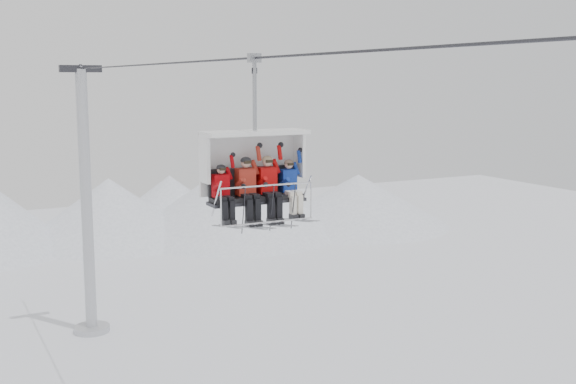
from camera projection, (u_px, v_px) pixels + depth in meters
name	position (u px, v px, depth m)	size (l,w,h in m)	color
ridgeline	(10.00, 215.00, 53.43)	(72.00, 21.00, 7.00)	white
lift_tower_right	(87.00, 221.00, 36.07)	(2.00, 1.80, 13.48)	#B0B2B7
haul_cable	(288.00, 56.00, 15.57)	(0.06, 0.06, 50.00)	#2C2C31
chairlift_carrier	(253.00, 165.00, 17.63)	(2.58, 1.17, 3.98)	black
skier_far_left	(223.00, 192.00, 17.01)	(0.37, 1.69, 1.51)	#AF0309
skier_center_left	(247.00, 187.00, 17.30)	(0.44, 1.69, 1.74)	#A8281A
skier_center_right	(269.00, 185.00, 17.56)	(0.44, 1.69, 1.73)	#B80908
skier_far_right	(290.00, 186.00, 17.82)	(0.38, 1.69, 1.55)	navy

